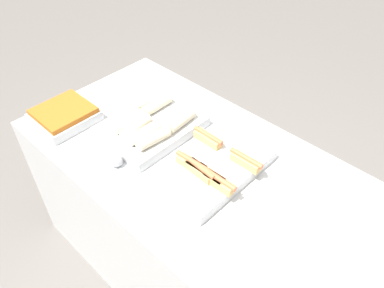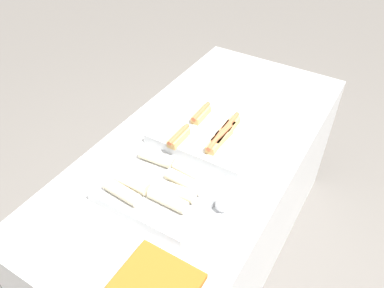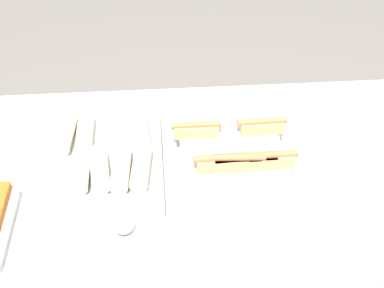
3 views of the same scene
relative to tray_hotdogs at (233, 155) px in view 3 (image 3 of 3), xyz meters
name	(u,v)px [view 3 (image 3 of 3)]	position (x,y,z in m)	size (l,w,h in m)	color
counter	(223,254)	(-0.01, 0.00, -0.46)	(1.85, 0.88, 0.86)	silver
tray_hotdogs	(233,155)	(0.00, 0.00, 0.00)	(0.36, 0.50, 0.10)	silver
tray_wraps	(104,160)	(-0.39, 0.00, 0.01)	(0.35, 0.45, 0.10)	silver
serving_spoon_near	(120,225)	(-0.34, -0.26, -0.01)	(0.22, 0.06, 0.06)	#B2B5BA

